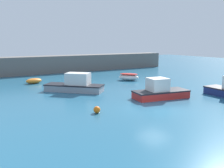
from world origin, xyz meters
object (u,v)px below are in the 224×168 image
at_px(cabin_cruiser_white, 76,85).
at_px(motorboat_grey_hull, 160,91).
at_px(rowboat_with_red_cover, 129,77).
at_px(fishing_dinghy_green, 34,81).
at_px(mooring_buoy_yellow, 71,80).
at_px(mooring_buoy_orange, 97,110).

relative_size(cabin_cruiser_white, motorboat_grey_hull, 1.05).
bearing_deg(rowboat_with_red_cover, fishing_dinghy_green, 28.89).
distance_m(motorboat_grey_hull, rowboat_with_red_cover, 11.34).
distance_m(cabin_cruiser_white, fishing_dinghy_green, 8.09).
distance_m(cabin_cruiser_white, motorboat_grey_hull, 9.11).
height_order(motorboat_grey_hull, mooring_buoy_yellow, motorboat_grey_hull).
xyz_separation_m(motorboat_grey_hull, fishing_dinghy_green, (-8.09, 14.87, -0.33)).
bearing_deg(motorboat_grey_hull, fishing_dinghy_green, 128.37).
xyz_separation_m(cabin_cruiser_white, rowboat_with_red_cover, (9.48, 3.45, -0.24)).
distance_m(fishing_dinghy_green, mooring_buoy_orange, 16.18).
height_order(rowboat_with_red_cover, mooring_buoy_yellow, rowboat_with_red_cover).
relative_size(motorboat_grey_hull, mooring_buoy_yellow, 11.81).
bearing_deg(motorboat_grey_hull, cabin_cruiser_white, 137.64).
bearing_deg(fishing_dinghy_green, cabin_cruiser_white, -82.87).
bearing_deg(cabin_cruiser_white, mooring_buoy_yellow, -62.81).
height_order(motorboat_grey_hull, rowboat_with_red_cover, motorboat_grey_hull).
bearing_deg(mooring_buoy_orange, fishing_dinghy_green, 92.05).
bearing_deg(rowboat_with_red_cover, motorboat_grey_hull, 118.17).
relative_size(fishing_dinghy_green, rowboat_with_red_cover, 0.76).
bearing_deg(mooring_buoy_yellow, motorboat_grey_hull, -74.77).
distance_m(motorboat_grey_hull, mooring_buoy_orange, 7.64).
bearing_deg(cabin_cruiser_white, mooring_buoy_orange, 122.56).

